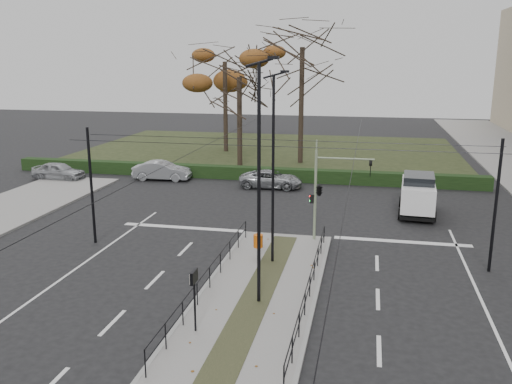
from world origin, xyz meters
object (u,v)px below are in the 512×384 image
Objects in this scene: rust_tree at (225,62)px; parked_car_second at (162,171)px; traffic_light at (321,189)px; streetlamp_median_far at (273,168)px; streetlamp_median_near at (259,183)px; bare_tree_center at (302,56)px; info_panel at (194,284)px; white_van at (418,194)px; bare_tree_near at (239,84)px; litter_bin at (258,241)px; parked_car_first at (59,171)px; parked_car_fourth at (271,179)px.

parked_car_second is at bearing -96.07° from rust_tree.
streetlamp_median_far is at bearing -116.61° from traffic_light.
parked_car_second is (-11.98, 20.44, -4.08)m from streetlamp_median_near.
traffic_light is 22.93m from bare_tree_center.
streetlamp_median_far reaches higher than info_panel.
info_panel is at bearing -76.69° from rust_tree.
info_panel is at bearing -121.81° from streetlamp_median_near.
parked_car_second is 0.94× the size of white_van.
streetlamp_median_far is 1.92× the size of parked_car_second.
info_panel is at bearing -79.49° from bare_tree_near.
litter_bin is 23.62m from parked_car_first.
litter_bin is at bearing 157.07° from streetlamp_median_far.
white_van is (5.37, 6.48, -1.57)m from traffic_light.
bare_tree_center is at bearing -56.75° from parked_car_first.
parked_car_fourth is at bearing -85.24° from parked_car_first.
traffic_light is 0.97× the size of white_van.
parked_car_first is at bearing 153.36° from traffic_light.
bare_tree_center is (-1.18, 24.91, 8.61)m from litter_bin.
streetlamp_median_far is 20.30m from parked_car_second.
bare_tree_near reaches higher than litter_bin.
parked_car_fourth is 10.46m from bare_tree_near.
parked_car_first is at bearing 143.79° from streetlamp_median_far.
streetlamp_median_far is 0.84× the size of bare_tree_near.
traffic_light is at bearing 78.76° from streetlamp_median_near.
streetlamp_median_near is 2.04× the size of parked_car_second.
bare_tree_near is at bearing 107.21° from streetlamp_median_far.
bare_tree_center is (-1.94, 25.23, 5.03)m from streetlamp_median_far.
white_van is (10.03, -5.15, 0.65)m from parked_car_fourth.
rust_tree is at bearing 106.94° from streetlamp_median_near.
bare_tree_center is at bearing 94.39° from streetlamp_median_far.
rust_tree is (1.49, 13.98, 8.31)m from parked_car_second.
bare_tree_near is (-4.96, -2.95, -2.33)m from bare_tree_center.
bare_tree_center is at bearing 94.21° from streetlamp_median_near.
streetlamp_median_far is 24.72m from parked_car_first.
rust_tree is 9.65m from bare_tree_center.
parked_car_first is 27.25m from white_van.
parked_car_first is 0.87× the size of white_van.
traffic_light is at bearing 72.95° from info_panel.
parked_car_fourth is (8.89, -0.87, -0.10)m from parked_car_second.
streetlamp_median_near is 1.92× the size of white_van.
bare_tree_center reaches higher than streetlamp_median_far.
parked_car_first is (-18.25, 21.49, -1.16)m from info_panel.
litter_bin is at bearing -87.29° from bare_tree_center.
traffic_light is at bearing -136.62° from parked_car_second.
bare_tree_center reaches higher than streetlamp_median_near.
parked_car_fourth is at bearing 100.56° from streetlamp_median_far.
parked_car_first is (-19.71, 14.43, -3.83)m from streetlamp_median_far.
streetlamp_median_near reaches higher than traffic_light.
streetlamp_median_near reaches higher than parked_car_first.
bare_tree_near is at bearing 105.63° from litter_bin.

